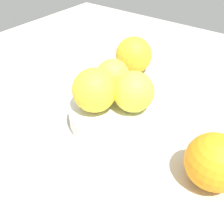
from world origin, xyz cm
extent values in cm
cube|color=#BCB29E|center=(0.00, 0.00, -1.00)|extent=(110.00, 110.00, 2.00)
cylinder|color=silver|center=(0.00, 0.00, 0.32)|extent=(9.66, 9.66, 0.65)
cylinder|color=silver|center=(0.00, 0.00, 1.79)|extent=(15.59, 15.59, 3.58)
sphere|color=yellow|center=(-3.31, -1.60, 7.07)|extent=(6.98, 6.98, 6.98)
sphere|color=yellow|center=(1.94, 2.28, 7.35)|extent=(7.54, 7.54, 7.54)
sphere|color=yellow|center=(2.99, -4.15, 6.71)|extent=(6.24, 6.24, 6.24)
sphere|color=yellow|center=(7.05, -17.82, 4.26)|extent=(8.52, 8.52, 8.52)
sphere|color=orange|center=(-19.05, 2.11, 4.08)|extent=(8.15, 8.15, 8.15)
camera|label=1|loc=(-21.08, 28.06, 30.69)|focal=39.94mm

